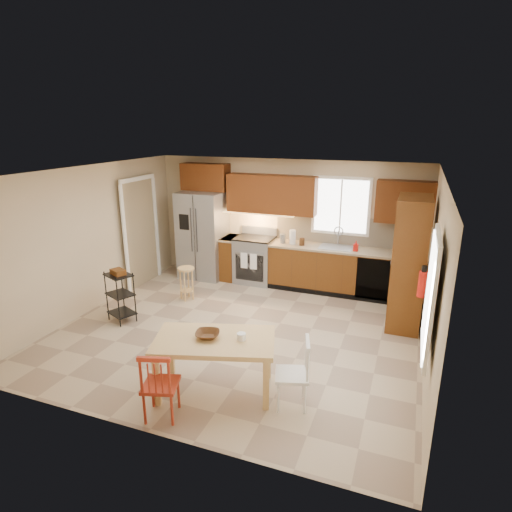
{
  "coord_description": "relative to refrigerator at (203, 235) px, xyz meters",
  "views": [
    {
      "loc": [
        2.43,
        -5.65,
        3.17
      ],
      "look_at": [
        0.15,
        0.4,
        1.15
      ],
      "focal_mm": 30.0,
      "sensor_mm": 36.0,
      "label": 1
    }
  ],
  "objects": [
    {
      "name": "canister_wood",
      "position": [
        2.15,
        -0.0,
        0.06
      ],
      "size": [
        0.1,
        0.1,
        0.14
      ],
      "primitive_type": "cylinder",
      "color": "#4F2A15",
      "rests_on": "base_cabinet_run"
    },
    {
      "name": "refrigerator",
      "position": [
        0.0,
        0.0,
        0.0
      ],
      "size": [
        0.92,
        0.75,
        1.82
      ],
      "primitive_type": "cube",
      "color": "gray",
      "rests_on": "floor"
    },
    {
      "name": "dining_table",
      "position": [
        2.05,
        -3.68,
        -0.56
      ],
      "size": [
        1.6,
        1.18,
        0.7
      ],
      "primitive_type": null,
      "rotation": [
        0.0,
        0.0,
        0.3
      ],
      "color": "#DAB16D",
      "rests_on": "floor"
    },
    {
      "name": "base_cabinet_narrow",
      "position": [
        0.6,
        0.08,
        -0.46
      ],
      "size": [
        0.3,
        0.6,
        0.9
      ],
      "primitive_type": "cube",
      "color": "#5B3110",
      "rests_on": "floor"
    },
    {
      "name": "canister_steel",
      "position": [
        1.75,
        0.03,
        0.08
      ],
      "size": [
        0.11,
        0.11,
        0.18
      ],
      "primitive_type": "cylinder",
      "color": "gray",
      "rests_on": "base_cabinet_run"
    },
    {
      "name": "base_cabinet_run",
      "position": [
        2.99,
        0.08,
        -0.46
      ],
      "size": [
        2.92,
        0.6,
        0.9
      ],
      "primitive_type": "cube",
      "color": "#5B3110",
      "rests_on": "floor"
    },
    {
      "name": "paper_towel",
      "position": [
        1.95,
        0.03,
        0.13
      ],
      "size": [
        0.12,
        0.12,
        0.28
      ],
      "primitive_type": "cylinder",
      "color": "white",
      "rests_on": "base_cabinet_run"
    },
    {
      "name": "window_right",
      "position": [
        4.38,
        -3.27,
        0.54
      ],
      "size": [
        0.04,
        1.02,
        1.32
      ],
      "primitive_type": "cube",
      "color": "white",
      "rests_on": "wall_right"
    },
    {
      "name": "bar_stool",
      "position": [
        0.3,
        -1.28,
        -0.6
      ],
      "size": [
        0.33,
        0.33,
        0.62
      ],
      "primitive_type": null,
      "rotation": [
        0.0,
        0.0,
        0.1
      ],
      "color": "#DAB16D",
      "rests_on": "floor"
    },
    {
      "name": "table_bowl",
      "position": [
        1.96,
        -3.68,
        -0.21
      ],
      "size": [
        0.36,
        0.36,
        0.07
      ],
      "primitive_type": "imported",
      "rotation": [
        0.0,
        0.0,
        0.3
      ],
      "color": "#4F2A15",
      "rests_on": "dining_table"
    },
    {
      "name": "chair_red",
      "position": [
        1.7,
        -4.33,
        -0.49
      ],
      "size": [
        0.49,
        0.49,
        0.84
      ],
      "primitive_type": null,
      "rotation": [
        0.0,
        0.0,
        0.3
      ],
      "color": "#A72F19",
      "rests_on": "floor"
    },
    {
      "name": "doorway",
      "position": [
        -0.97,
        -0.82,
        0.14
      ],
      "size": [
        0.04,
        0.95,
        2.1
      ],
      "primitive_type": "cube",
      "color": "#8C7A59",
      "rests_on": "wall_left"
    },
    {
      "name": "ceiling",
      "position": [
        1.7,
        -2.12,
        1.59
      ],
      "size": [
        5.5,
        5.0,
        0.02
      ],
      "primitive_type": "cube",
      "color": "silver",
      "rests_on": "ground"
    },
    {
      "name": "floor",
      "position": [
        1.7,
        -2.12,
        -0.91
      ],
      "size": [
        5.5,
        5.5,
        0.0
      ],
      "primitive_type": "plane",
      "color": "tan",
      "rests_on": "ground"
    },
    {
      "name": "fire_extinguisher",
      "position": [
        4.33,
        -1.98,
        0.19
      ],
      "size": [
        0.12,
        0.12,
        0.36
      ],
      "primitive_type": "cylinder",
      "color": "red",
      "rests_on": "wall_right"
    },
    {
      "name": "upper_left_block",
      "position": [
        1.45,
        0.2,
        0.92
      ],
      "size": [
        1.8,
        0.35,
        0.75
      ],
      "primitive_type": "cube",
      "color": "#5E2D0F",
      "rests_on": "wall_back"
    },
    {
      "name": "range_stove",
      "position": [
        1.15,
        0.06,
        -0.45
      ],
      "size": [
        0.76,
        0.63,
        0.92
      ],
      "primitive_type": "cube",
      "color": "gray",
      "rests_on": "floor"
    },
    {
      "name": "chair_white",
      "position": [
        3.0,
        -3.63,
        -0.49
      ],
      "size": [
        0.49,
        0.49,
        0.84
      ],
      "primitive_type": null,
      "rotation": [
        0.0,
        0.0,
        1.87
      ],
      "color": "white",
      "rests_on": "floor"
    },
    {
      "name": "wall_front",
      "position": [
        1.7,
        -4.62,
        0.34
      ],
      "size": [
        5.5,
        0.02,
        2.5
      ],
      "primitive_type": "cube",
      "color": "#CCB793",
      "rests_on": "ground"
    },
    {
      "name": "wall_right",
      "position": [
        4.45,
        -2.12,
        0.34
      ],
      "size": [
        0.02,
        5.0,
        2.5
      ],
      "primitive_type": "cube",
      "color": "#CCB793",
      "rests_on": "ground"
    },
    {
      "name": "pantry",
      "position": [
        4.13,
        -0.93,
        0.14
      ],
      "size": [
        0.5,
        0.95,
        2.1
      ],
      "primitive_type": "cube",
      "color": "#5B3110",
      "rests_on": "floor"
    },
    {
      "name": "backsplash",
      "position": [
        2.99,
        0.36,
        0.27
      ],
      "size": [
        2.92,
        0.03,
        0.55
      ],
      "primitive_type": "cube",
      "color": "beige",
      "rests_on": "wall_back"
    },
    {
      "name": "wall_back",
      "position": [
        1.7,
        0.38,
        0.34
      ],
      "size": [
        5.5,
        0.02,
        2.5
      ],
      "primitive_type": "cube",
      "color": "#CCB793",
      "rests_on": "ground"
    },
    {
      "name": "window_back",
      "position": [
        2.8,
        0.35,
        0.74
      ],
      "size": [
        1.12,
        0.04,
        1.12
      ],
      "primitive_type": "cube",
      "color": "white",
      "rests_on": "wall_back"
    },
    {
      "name": "undercab_glow",
      "position": [
        1.15,
        0.17,
        0.52
      ],
      "size": [
        1.6,
        0.3,
        0.01
      ],
      "primitive_type": "cube",
      "color": "#FFBF66",
      "rests_on": "wall_back"
    },
    {
      "name": "table_jar",
      "position": [
        2.36,
        -3.59,
        -0.18
      ],
      "size": [
        0.12,
        0.12,
        0.11
      ],
      "primitive_type": "cylinder",
      "rotation": [
        0.0,
        0.0,
        0.3
      ],
      "color": "white",
      "rests_on": "dining_table"
    },
    {
      "name": "upper_over_fridge",
      "position": [
        0.0,
        0.2,
        1.19
      ],
      "size": [
        1.0,
        0.35,
        0.55
      ],
      "primitive_type": "cube",
      "color": "#5E2D0F",
      "rests_on": "wall_back"
    },
    {
      "name": "sink",
      "position": [
        2.8,
        0.08,
        -0.05
      ],
      "size": [
        0.62,
        0.46,
        0.16
      ],
      "primitive_type": "cube",
      "color": "gray",
      "rests_on": "base_cabinet_run"
    },
    {
      "name": "utility_cart",
      "position": [
        -0.26,
        -2.46,
        -0.48
      ],
      "size": [
        0.53,
        0.48,
        0.86
      ],
      "primitive_type": null,
      "rotation": [
        0.0,
        0.0,
        -0.42
      ],
      "color": "black",
      "rests_on": "floor"
    },
    {
      "name": "upper_right_block",
      "position": [
        3.95,
        0.2,
        0.92
      ],
      "size": [
        1.0,
        0.35,
        0.75
      ],
      "primitive_type": "cube",
      "color": "#5E2D0F",
      "rests_on": "wall_back"
    },
    {
      "name": "wall_left",
      "position": [
        -1.05,
        -2.12,
        0.34
      ],
      "size": [
        0.02,
        5.0,
        2.5
      ],
      "primitive_type": "cube",
      "color": "#CCB793",
      "rests_on": "ground"
    },
    {
      "name": "dishwasher",
      "position": [
        3.55,
        -0.22,
        -0.46
      ],
      "size": [
        0.6,
        0.02,
        0.78
      ],
      "primitive_type": "cube",
      "color": "black",
      "rests_on": "floor"
    },
    {
      "name": "soap_bottle",
      "position": [
        3.18,
        -0.02,
        0.09
      ],
      "size": [
        0.09,
        0.09,
        0.19
      ],
      "primitive_type": "imported",
      "color": "red",
      "rests_on": "base_cabinet_run"
    }
  ]
}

